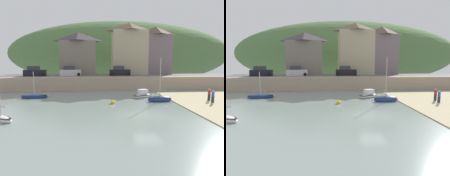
{
  "view_description": "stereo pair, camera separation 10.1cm",
  "coord_description": "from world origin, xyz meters",
  "views": [
    {
      "loc": [
        -5.09,
        -18.69,
        5.34
      ],
      "look_at": [
        -3.05,
        5.83,
        1.93
      ],
      "focal_mm": 31.52,
      "sensor_mm": 36.0,
      "label": 1
    },
    {
      "loc": [
        -4.98,
        -18.7,
        5.34
      ],
      "look_at": [
        -3.05,
        5.83,
        1.93
      ],
      "focal_mm": 31.52,
      "sensor_mm": 36.0,
      "label": 2
    }
  ],
  "objects": [
    {
      "name": "person_on_slipway",
      "position": [
        9.89,
        5.82,
        0.98
      ],
      "size": [
        0.34,
        0.34,
        1.62
      ],
      "color": "#282833",
      "rests_on": "ground"
    },
    {
      "name": "parked_car_end_of_row",
      "position": [
        -0.32,
        20.7,
        3.2
      ],
      "size": [
        4.15,
        1.82,
        1.95
      ],
      "rotation": [
        0.0,
        0.0,
        -0.03
      ],
      "color": "black",
      "rests_on": "ground"
    },
    {
      "name": "sailboat_white_hull",
      "position": [
        -13.55,
        -0.94,
        0.27
      ],
      "size": [
        2.84,
        2.35,
        6.3
      ],
      "rotation": [
        0.0,
        0.0,
        -0.6
      ],
      "color": "white",
      "rests_on": "ground"
    },
    {
      "name": "mooring_buoy",
      "position": [
        -3.01,
        5.34,
        0.17
      ],
      "size": [
        0.56,
        0.56,
        0.56
      ],
      "color": "yellow",
      "rests_on": "ground"
    },
    {
      "name": "dinghy_open_wooden",
      "position": [
        3.33,
        6.27,
        0.34
      ],
      "size": [
        3.23,
        1.04,
        6.04
      ],
      "rotation": [
        0.0,
        0.0,
        0.01
      ],
      "color": "navy",
      "rests_on": "ground"
    },
    {
      "name": "sailboat_tall_mast",
      "position": [
        1.84,
        9.5,
        0.32
      ],
      "size": [
        3.92,
        3.04,
        1.32
      ],
      "rotation": [
        0.0,
        0.0,
        0.52
      ],
      "color": "silver",
      "rests_on": "ground"
    },
    {
      "name": "waterfront_building_centre",
      "position": [
        2.4,
        25.2,
        8.05
      ],
      "size": [
        7.75,
        5.41,
        11.16
      ],
      "color": "tan",
      "rests_on": "ground"
    },
    {
      "name": "person_near_water",
      "position": [
        9.59,
        4.51,
        0.98
      ],
      "size": [
        0.34,
        0.34,
        1.62
      ],
      "color": "#282833",
      "rests_on": "ground"
    },
    {
      "name": "parked_car_near_slipway",
      "position": [
        -16.91,
        20.7,
        3.2
      ],
      "size": [
        4.21,
        2.0,
        1.95
      ],
      "rotation": [
        0.0,
        0.0,
        0.07
      ],
      "color": "black",
      "rests_on": "ground"
    },
    {
      "name": "fishing_boat_green",
      "position": [
        -13.98,
        10.18,
        0.23
      ],
      "size": [
        3.78,
        1.51,
        3.96
      ],
      "rotation": [
        0.0,
        0.0,
        0.04
      ],
      "color": "navy",
      "rests_on": "ground"
    },
    {
      "name": "quay_seawall",
      "position": [
        0.0,
        17.5,
        1.36
      ],
      "size": [
        48.0,
        9.4,
        2.4
      ],
      "color": "tan",
      "rests_on": "ground"
    },
    {
      "name": "waterfront_building_right",
      "position": [
        8.33,
        25.2,
        7.72
      ],
      "size": [
        6.48,
        5.41,
        10.47
      ],
      "color": "slate",
      "rests_on": "ground"
    },
    {
      "name": "ground",
      "position": [
        1.4,
        -9.56,
        0.16
      ],
      "size": [
        48.0,
        41.0,
        0.61
      ],
      "color": "gray"
    },
    {
      "name": "waterfront_building_left",
      "position": [
        -8.79,
        25.2,
        6.99
      ],
      "size": [
        7.79,
        5.41,
        9.03
      ],
      "color": "slate",
      "rests_on": "ground"
    },
    {
      "name": "hillside_backdrop",
      "position": [
        4.53,
        55.2,
        7.85
      ],
      "size": [
        80.0,
        44.0,
        22.42
      ],
      "color": "#4D6F3D",
      "rests_on": "ground"
    },
    {
      "name": "parked_car_by_wall",
      "position": [
        -10.07,
        20.7,
        3.2
      ],
      "size": [
        4.23,
        2.04,
        1.95
      ],
      "rotation": [
        0.0,
        0.0,
        0.08
      ],
      "color": "#BCB4BD",
      "rests_on": "ground"
    }
  ]
}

